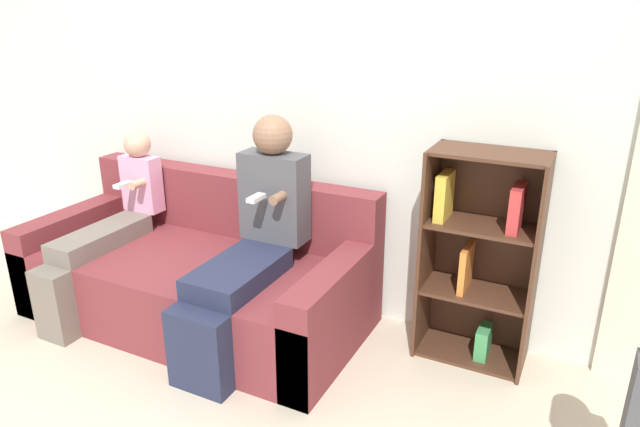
# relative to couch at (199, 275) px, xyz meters

# --- Properties ---
(ground_plane) EXTENTS (14.00, 14.00, 0.00)m
(ground_plane) POSITION_rel_couch_xyz_m (0.38, -0.57, -0.27)
(ground_plane) COLOR beige
(back_wall) EXTENTS (10.00, 0.06, 2.55)m
(back_wall) POSITION_rel_couch_xyz_m (0.38, 0.51, 1.01)
(back_wall) COLOR silver
(back_wall) RESTS_ON ground_plane
(couch) EXTENTS (2.00, 0.94, 0.80)m
(couch) POSITION_rel_couch_xyz_m (0.00, 0.00, 0.00)
(couch) COLOR maroon
(couch) RESTS_ON ground_plane
(adult_seated) EXTENTS (0.37, 0.90, 1.23)m
(adult_seated) POSITION_rel_couch_xyz_m (0.44, -0.08, 0.36)
(adult_seated) COLOR #232842
(adult_seated) RESTS_ON ground_plane
(child_seated) EXTENTS (0.25, 0.90, 1.04)m
(child_seated) POSITION_rel_couch_xyz_m (-0.56, -0.15, 0.25)
(child_seated) COLOR #70665B
(child_seated) RESTS_ON ground_plane
(bookshelf) EXTENTS (0.56, 0.32, 1.12)m
(bookshelf) POSITION_rel_couch_xyz_m (1.55, 0.35, 0.31)
(bookshelf) COLOR #4C2D1E
(bookshelf) RESTS_ON ground_plane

